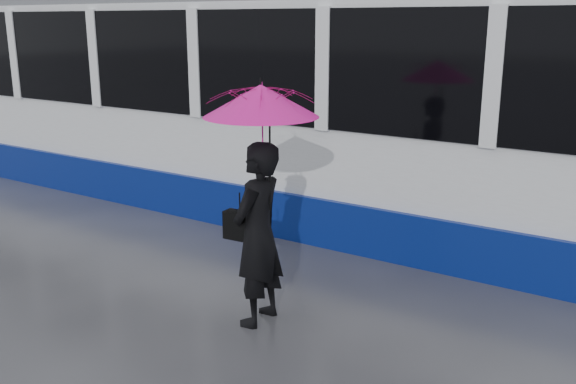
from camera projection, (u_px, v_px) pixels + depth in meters
The scene contains 6 objects.
ground at pixel (230, 270), 7.33m from camera, with size 90.00×90.00×0.00m, color #2E2E33.
rails at pixel (337, 216), 9.34m from camera, with size 34.00×1.51×0.02m.
tram at pixel (565, 122), 7.35m from camera, with size 26.00×2.56×3.35m.
woman at pixel (258, 234), 5.87m from camera, with size 0.63×0.41×1.73m, color black.
umbrella at pixel (261, 123), 5.58m from camera, with size 1.09×1.09×1.17m.
handbag at pixel (240, 225), 5.99m from camera, with size 0.32×0.16×0.45m.
Camera 1 is at (4.33, -5.34, 2.76)m, focal length 40.00 mm.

